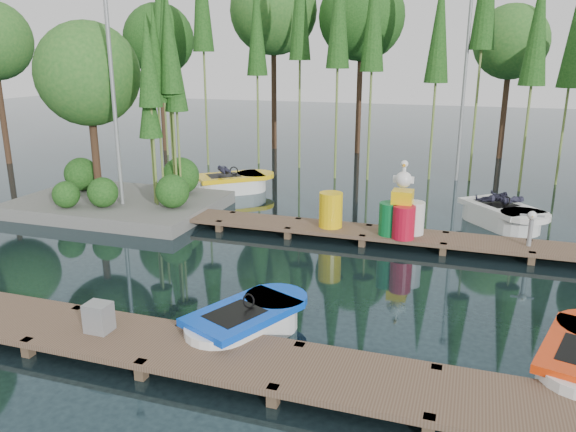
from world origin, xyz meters
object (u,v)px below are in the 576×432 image
(island, at_px, (108,108))
(drum_cluster, at_px, (402,214))
(utility_cabinet, at_px, (99,317))
(yellow_barrel, at_px, (331,210))
(boat_yellow_far, at_px, (231,183))
(boat_blue, at_px, (246,324))

(island, distance_m, drum_cluster, 9.59)
(utility_cabinet, xyz_separation_m, drum_cluster, (4.15, 6.85, 0.32))
(island, distance_m, utility_cabinet, 9.68)
(island, xyz_separation_m, yellow_barrel, (7.34, -0.79, -2.41))
(boat_yellow_far, bearing_deg, boat_blue, -84.85)
(island, height_order, utility_cabinet, island)
(utility_cabinet, distance_m, yellow_barrel, 7.35)
(utility_cabinet, relative_size, drum_cluster, 0.26)
(boat_yellow_far, bearing_deg, yellow_barrel, -60.15)
(yellow_barrel, bearing_deg, boat_blue, -90.32)
(utility_cabinet, bearing_deg, island, 123.27)
(yellow_barrel, bearing_deg, utility_cabinet, -107.69)
(island, xyz_separation_m, boat_blue, (7.31, -6.69, -2.94))
(boat_blue, relative_size, drum_cluster, 1.43)
(yellow_barrel, bearing_deg, boat_yellow_far, 139.97)
(drum_cluster, bearing_deg, yellow_barrel, 175.47)
(utility_cabinet, bearing_deg, drum_cluster, 58.78)
(boat_blue, distance_m, yellow_barrel, 5.92)
(island, relative_size, drum_cluster, 3.46)
(island, distance_m, boat_blue, 10.34)
(boat_yellow_far, xyz_separation_m, yellow_barrel, (4.67, -3.92, 0.46))
(boat_blue, xyz_separation_m, drum_cluster, (1.95, 5.75, 0.63))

